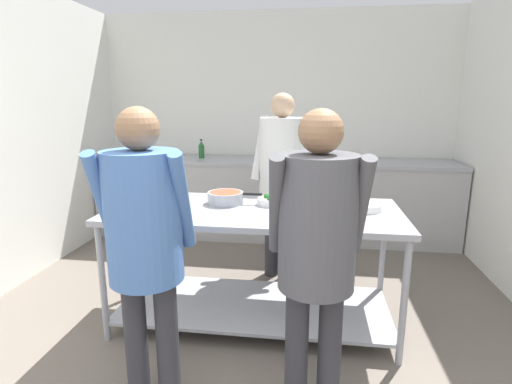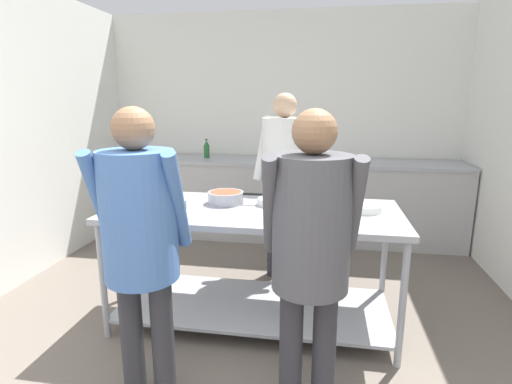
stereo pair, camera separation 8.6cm
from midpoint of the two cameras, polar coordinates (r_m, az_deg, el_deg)
wall_rear at (r=5.02m, az=2.33°, el=9.62°), size 4.36×0.06×2.65m
back_counter at (r=4.78m, az=1.80°, el=-0.92°), size 4.20×0.65×0.94m
serving_counter at (r=2.91m, az=-1.13°, el=-7.78°), size 2.05×0.87×0.87m
serving_tray_vegetables at (r=2.80m, az=-15.79°, el=-2.52°), size 0.42×0.29×0.05m
sauce_pan at (r=2.97m, az=-5.18°, el=-0.75°), size 0.41×0.27×0.09m
broccoli_bowl at (r=2.92m, az=1.14°, el=-1.21°), size 0.18×0.18×0.09m
serving_tray_roast at (r=2.84m, az=7.24°, el=-1.93°), size 0.37×0.27×0.05m
plate_stack at (r=2.88m, az=14.26°, el=-2.03°), size 0.26×0.26×0.05m
guest_serving_left at (r=2.10m, az=-16.77°, el=-5.45°), size 0.50×0.38×1.59m
guest_serving_right at (r=1.96m, az=7.46°, el=-6.51°), size 0.49×0.38×1.59m
cook_behind_counter at (r=3.55m, az=2.98°, el=3.42°), size 0.55×0.43×1.68m
water_bottle at (r=4.87m, az=-8.31°, el=6.03°), size 0.07×0.07×0.23m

